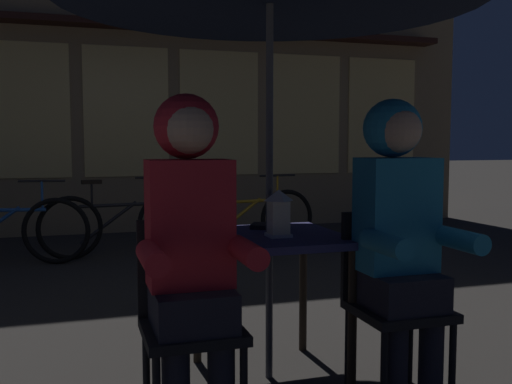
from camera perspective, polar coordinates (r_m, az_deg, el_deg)
The scene contains 12 objects.
ground_plane at distance 3.10m, azimuth 1.30°, elevation -17.82°, with size 60.00×60.00×0.00m, color #2D2B28.
cafe_table at distance 2.92m, azimuth 1.32°, elevation -6.17°, with size 0.72×0.72×0.74m.
lantern at distance 2.81m, azimuth 2.24°, elevation -2.00°, with size 0.11×0.11×0.23m.
chair_left at distance 2.49m, azimuth -6.65°, elevation -11.70°, with size 0.40×0.40×0.87m.
chair_right at distance 2.82m, azimuth 13.22°, elevation -9.80°, with size 0.40×0.40×0.87m.
person_left_hooded at distance 2.35m, azimuth -6.48°, elevation -3.73°, with size 0.45×0.56×1.40m.
person_right_hooded at distance 2.70m, azimuth 13.98°, elevation -2.73°, with size 0.45×0.56×1.40m.
shopfront_building at distance 8.35m, azimuth -13.04°, elevation 17.87°, with size 10.00×0.93×6.20m.
bicycle_second at distance 6.14m, azimuth -23.87°, elevation -3.48°, with size 1.66×0.33×0.84m.
bicycle_third at distance 6.25m, azimuth -13.30°, elevation -3.05°, with size 1.67×0.25×0.84m.
bicycle_fourth at distance 6.44m, azimuth -1.00°, elevation -2.68°, with size 1.67×0.25×0.84m.
book at distance 3.09m, azimuth 1.42°, elevation -3.39°, with size 0.20×0.14×0.02m, color black.
Camera 1 is at (-0.91, -2.71, 1.20)m, focal length 40.46 mm.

